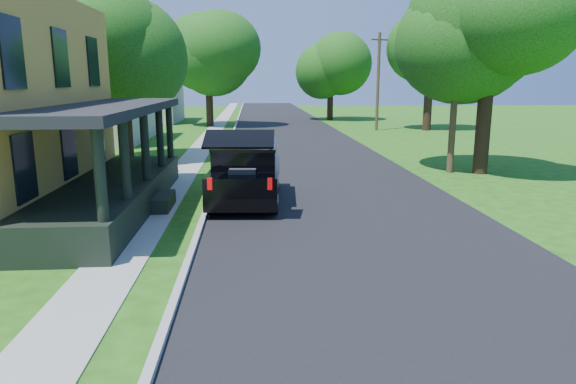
{
  "coord_description": "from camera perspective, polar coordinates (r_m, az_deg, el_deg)",
  "views": [
    {
      "loc": [
        -2.66,
        -9.22,
        3.79
      ],
      "look_at": [
        -1.81,
        3.0,
        1.12
      ],
      "focal_mm": 32.0,
      "sensor_mm": 36.0,
      "label": 1
    }
  ],
  "objects": [
    {
      "name": "ground",
      "position": [
        10.32,
        11.41,
        -9.51
      ],
      "size": [
        140.0,
        140.0,
        0.0
      ],
      "primitive_type": "plane",
      "color": "#204D0F",
      "rests_on": "ground"
    },
    {
      "name": "street",
      "position": [
        29.59,
        1.2,
        4.92
      ],
      "size": [
        8.0,
        120.0,
        0.02
      ],
      "primitive_type": "cube",
      "color": "black",
      "rests_on": "ground"
    },
    {
      "name": "curb",
      "position": [
        29.5,
        -6.69,
        4.82
      ],
      "size": [
        0.15,
        120.0,
        0.12
      ],
      "primitive_type": "cube",
      "color": "#9D9E99",
      "rests_on": "ground"
    },
    {
      "name": "sidewalk",
      "position": [
        29.61,
        -9.7,
        4.75
      ],
      "size": [
        1.3,
        120.0,
        0.03
      ],
      "primitive_type": "cube",
      "color": "gray",
      "rests_on": "ground"
    },
    {
      "name": "front_walk",
      "position": [
        17.11,
        -27.45,
        -1.92
      ],
      "size": [
        6.5,
        1.2,
        0.03
      ],
      "primitive_type": "cube",
      "color": "gray",
      "rests_on": "ground"
    },
    {
      "name": "neighbor_house_mid",
      "position": [
        34.95,
        -22.59,
        12.02
      ],
      "size": [
        12.78,
        12.78,
        8.3
      ],
      "color": "#B3AC9E",
      "rests_on": "ground"
    },
    {
      "name": "neighbor_house_far",
      "position": [
        50.4,
        -16.81,
        12.23
      ],
      "size": [
        12.78,
        12.78,
        8.3
      ],
      "color": "#B3AC9E",
      "rests_on": "ground"
    },
    {
      "name": "black_suv",
      "position": [
        16.33,
        -4.64,
        2.21
      ],
      "size": [
        2.35,
        5.41,
        2.47
      ],
      "rotation": [
        0.0,
        0.0,
        -0.06
      ],
      "color": "black",
      "rests_on": "ground"
    },
    {
      "name": "tree_left_mid",
      "position": [
        25.89,
        -18.16,
        15.25
      ],
      "size": [
        6.02,
        5.83,
        8.49
      ],
      "rotation": [
        0.0,
        0.0,
        0.05
      ],
      "color": "black",
      "rests_on": "ground"
    },
    {
      "name": "tree_left_far",
      "position": [
        44.19,
        -8.98,
        15.52
      ],
      "size": [
        8.37,
        8.17,
        9.9
      ],
      "rotation": [
        0.0,
        0.0,
        0.4
      ],
      "color": "black",
      "rests_on": "ground"
    },
    {
      "name": "tree_right_near",
      "position": [
        22.69,
        21.51,
        16.65
      ],
      "size": [
        6.13,
        6.15,
        8.87
      ],
      "rotation": [
        0.0,
        0.0,
        -0.12
      ],
      "color": "black",
      "rests_on": "ground"
    },
    {
      "name": "tree_right_mid",
      "position": [
        41.66,
        15.58,
        15.99
      ],
      "size": [
        7.24,
        6.93,
        10.1
      ],
      "rotation": [
        0.0,
        0.0,
        0.21
      ],
      "color": "black",
      "rests_on": "ground"
    },
    {
      "name": "tree_right_far",
      "position": [
        51.07,
        4.74,
        14.23
      ],
      "size": [
        6.48,
        6.55,
        8.65
      ],
      "rotation": [
        0.0,
        0.0,
        -0.19
      ],
      "color": "black",
      "rests_on": "ground"
    },
    {
      "name": "utility_pole_near",
      "position": [
        22.43,
        18.38,
        15.34
      ],
      "size": [
        1.67,
        0.4,
        10.14
      ],
      "rotation": [
        0.0,
        0.0,
        0.17
      ],
      "color": "#4B2F22",
      "rests_on": "ground"
    },
    {
      "name": "utility_pole_far",
      "position": [
        40.63,
        9.98,
        12.09
      ],
      "size": [
        1.38,
        0.53,
        7.32
      ],
      "rotation": [
        0.0,
        0.0,
        0.31
      ],
      "color": "#4B2F22",
      "rests_on": "ground"
    }
  ]
}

